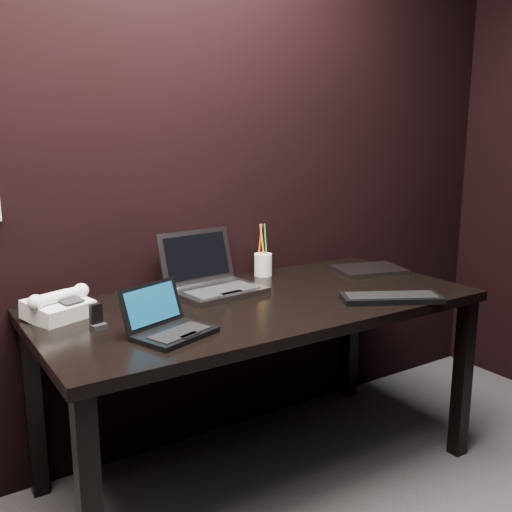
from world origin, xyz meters
TOP-DOWN VIEW (x-y plane):
  - wall_back at (0.00, 1.80)m, footprint 4.00×0.00m
  - desk at (0.30, 1.40)m, footprint 1.70×0.80m
  - netbook at (-0.17, 1.23)m, footprint 0.30×0.28m
  - silver_laptop at (0.20, 1.60)m, footprint 0.38×0.35m
  - ext_keyboard at (0.71, 1.12)m, footprint 0.40×0.30m
  - closed_laptop at (0.98, 1.51)m, footprint 0.35×0.29m
  - desk_phone at (-0.42, 1.59)m, footprint 0.25×0.24m
  - mobile_phone at (-0.34, 1.41)m, footprint 0.05×0.05m
  - pen_cup at (0.52, 1.72)m, footprint 0.11×0.11m

SIDE VIEW (x-z plane):
  - desk at x=0.30m, z-range 0.29..1.03m
  - closed_laptop at x=0.98m, z-range 0.74..0.76m
  - ext_keyboard at x=0.71m, z-range 0.74..0.76m
  - mobile_phone at x=-0.34m, z-range 0.73..0.81m
  - netbook at x=-0.17m, z-range 0.69..0.85m
  - desk_phone at x=-0.42m, z-range 0.72..0.84m
  - silver_laptop at x=0.20m, z-range 0.67..0.90m
  - pen_cup at x=0.52m, z-range 0.68..0.91m
  - wall_back at x=0.00m, z-range -0.70..3.30m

